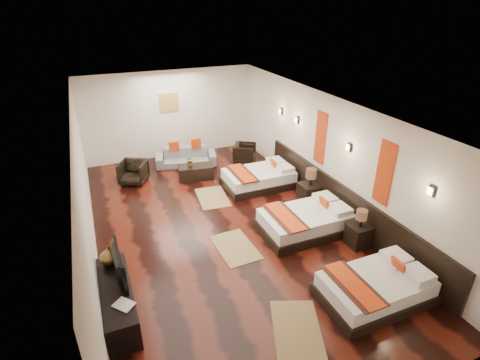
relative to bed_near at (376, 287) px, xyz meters
name	(u,v)px	position (x,y,z in m)	size (l,w,h in m)	color
floor	(222,226)	(-1.69, 3.19, -0.25)	(5.50, 9.50, 0.01)	black
ceiling	(219,109)	(-1.69, 3.19, 2.55)	(5.50, 9.50, 0.01)	white
back_wall	(170,115)	(-1.69, 7.94, 1.15)	(5.50, 0.01, 2.80)	silver
left_wall	(85,196)	(-4.44, 3.19, 1.15)	(0.01, 9.50, 2.80)	silver
right_wall	(327,153)	(1.06, 3.19, 1.15)	(0.01, 9.50, 2.80)	silver
headboard_panel	(341,203)	(1.02, 2.39, 0.20)	(0.08, 6.60, 0.90)	black
bed_near	(376,287)	(0.00, 0.00, 0.00)	(1.89, 1.19, 0.72)	black
bed_mid	(306,221)	(0.00, 2.29, 0.01)	(2.01, 1.26, 0.77)	black
bed_far	(259,178)	(0.00, 4.72, 0.01)	(1.94, 1.22, 0.74)	black
nightstand_a	(359,233)	(0.75, 1.41, 0.05)	(0.43, 0.43, 0.86)	black
nightstand_b	(309,192)	(0.75, 3.34, 0.10)	(0.49, 0.49, 0.98)	black
jute_mat_near	(297,328)	(-1.61, -0.05, -0.24)	(0.75, 1.20, 0.01)	olive
jute_mat_mid	(235,247)	(-1.71, 2.32, -0.24)	(0.75, 1.20, 0.01)	olive
jute_mat_far	(213,197)	(-1.44, 4.59, -0.24)	(0.75, 1.20, 0.01)	olive
tv_console	(118,300)	(-4.19, 1.40, 0.03)	(0.50, 1.80, 0.55)	black
tv	(114,266)	(-4.14, 1.61, 0.58)	(0.95, 0.13, 0.55)	black
book	(119,310)	(-4.19, 0.87, 0.32)	(0.23, 0.31, 0.03)	black
figurine	(109,255)	(-4.19, 2.07, 0.48)	(0.35, 0.35, 0.36)	brown
sofa	(186,157)	(-1.51, 6.95, 0.02)	(1.85, 0.73, 0.54)	slate
armchair_left	(133,172)	(-3.22, 6.30, 0.08)	(0.70, 0.72, 0.66)	black
armchair_right	(245,153)	(0.31, 6.46, 0.06)	(0.65, 0.67, 0.61)	black
coffee_table	(196,172)	(-1.51, 5.90, -0.05)	(1.00, 0.50, 0.40)	black
table_plant	(190,161)	(-1.64, 5.94, 0.30)	(0.27, 0.23, 0.30)	#2C561C
orange_panel_a	(384,173)	(1.04, 1.29, 1.45)	(0.04, 0.40, 1.30)	#D86014
orange_panel_b	(321,138)	(1.04, 3.49, 1.45)	(0.04, 0.40, 1.30)	#D86014
sconce_near	(431,191)	(1.01, 0.19, 1.60)	(0.07, 0.12, 0.18)	black
sconce_mid	(349,147)	(1.01, 2.39, 1.60)	(0.07, 0.12, 0.18)	black
sconce_far	(297,120)	(1.01, 4.59, 1.60)	(0.07, 0.12, 0.18)	black
sconce_lounge	(281,111)	(1.01, 5.49, 1.60)	(0.07, 0.12, 0.18)	black
gold_artwork	(169,102)	(-1.69, 7.92, 1.55)	(0.60, 0.04, 0.60)	#AD873F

